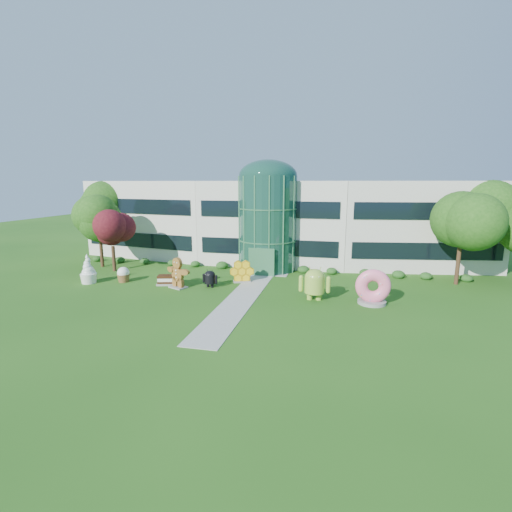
% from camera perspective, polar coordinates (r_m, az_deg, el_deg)
% --- Properties ---
extents(ground, '(140.00, 140.00, 0.00)m').
position_cam_1_polar(ground, '(28.64, -3.01, -7.40)').
color(ground, '#215114').
rests_on(ground, ground).
extents(building, '(46.00, 15.00, 9.30)m').
position_cam_1_polar(building, '(44.92, 3.33, 5.50)').
color(building, beige).
rests_on(building, ground).
extents(atrium, '(6.00, 6.00, 9.80)m').
position_cam_1_polar(atrium, '(39.03, 1.82, 5.01)').
color(atrium, '#194738').
rests_on(atrium, ground).
extents(walkway, '(2.40, 20.00, 0.04)m').
position_cam_1_polar(walkway, '(30.46, -1.97, -6.20)').
color(walkway, '#9E9E93').
rests_on(walkway, ground).
extents(tree_red, '(4.00, 4.00, 6.00)m').
position_cam_1_polar(tree_red, '(41.19, -21.19, 1.91)').
color(tree_red, '#3F0C14').
rests_on(tree_red, ground).
extents(trees_backdrop, '(52.00, 8.00, 8.40)m').
position_cam_1_polar(trees_backdrop, '(40.08, 2.09, 4.16)').
color(trees_backdrop, '#1D4B12').
rests_on(trees_backdrop, ground).
extents(android_green, '(2.69, 1.88, 2.93)m').
position_cam_1_polar(android_green, '(29.59, 9.01, -3.94)').
color(android_green, '#90B83B').
rests_on(android_green, ground).
extents(android_black, '(1.73, 1.32, 1.77)m').
position_cam_1_polar(android_black, '(33.08, -7.11, -3.30)').
color(android_black, black).
rests_on(android_black, ground).
extents(donut, '(2.70, 1.35, 2.77)m').
position_cam_1_polar(donut, '(29.67, 17.52, -4.45)').
color(donut, '#FF6191').
rests_on(donut, ground).
extents(gingerbread, '(3.19, 2.29, 2.76)m').
position_cam_1_polar(gingerbread, '(33.23, -11.96, -2.52)').
color(gingerbread, brown).
rests_on(gingerbread, ground).
extents(ice_cream_sandwich, '(2.22, 1.49, 0.90)m').
position_cam_1_polar(ice_cream_sandwich, '(34.63, -13.34, -3.60)').
color(ice_cream_sandwich, black).
rests_on(ice_cream_sandwich, ground).
extents(honeycomb, '(2.53, 1.61, 1.87)m').
position_cam_1_polar(honeycomb, '(34.51, -2.18, -2.52)').
color(honeycomb, yellow).
rests_on(honeycomb, ground).
extents(froyo, '(1.68, 1.68, 2.69)m').
position_cam_1_polar(froyo, '(37.41, -24.44, -1.81)').
color(froyo, white).
rests_on(froyo, ground).
extents(cupcake, '(1.50, 1.50, 1.43)m').
position_cam_1_polar(cupcake, '(36.76, -19.73, -2.68)').
color(cupcake, white).
rests_on(cupcake, ground).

